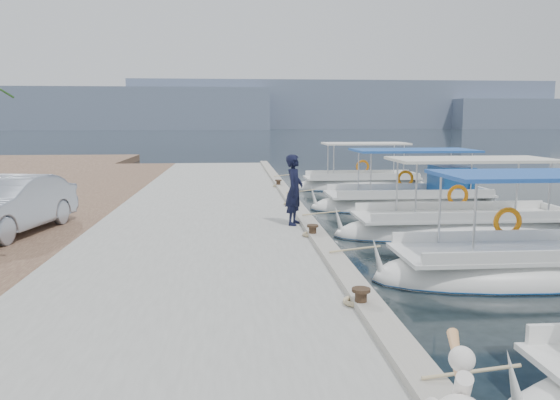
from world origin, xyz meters
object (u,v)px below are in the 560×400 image
object	(u,v)px
parked_car	(8,205)
fishing_caique_c	(462,230)
fisherman	(294,190)
fishing_caique_b	(518,272)
fishing_caique_e	(361,186)
fishing_caique_d	(410,203)

from	to	relation	value
parked_car	fishing_caique_c	bearing A→B (deg)	16.08
fisherman	fishing_caique_b	bearing A→B (deg)	-109.63
fishing_caique_c	fishing_caique_e	size ratio (longest dim) A/B	1.13
fishing_caique_b	fisherman	world-z (taller)	fisherman
fishing_caique_e	fisherman	bearing A→B (deg)	-111.75
fishing_caique_b	parked_car	xyz separation A→B (m)	(-11.56, 3.18, 1.09)
fishing_caique_b	fishing_caique_c	distance (m)	4.43
fishing_caique_e	fishing_caique_b	bearing A→B (deg)	-90.79
fishing_caique_d	parked_car	distance (m)	13.66
fishing_caique_c	fishing_caique_d	bearing A→B (deg)	89.77
fishing_caique_b	fisherman	xyz separation A→B (m)	(-4.34, 3.77, 1.33)
parked_car	fishing_caique_d	bearing A→B (deg)	36.63
fishing_caique_c	parked_car	world-z (taller)	fishing_caique_c
fisherman	fishing_caique_c	bearing A→B (deg)	-61.70
fishing_caique_b	fishing_caique_d	world-z (taller)	same
fishing_caique_d	fishing_caique_e	xyz separation A→B (m)	(-0.46, 5.99, -0.06)
fishing_caique_b	fisherman	size ratio (longest dim) A/B	3.32
fishing_caique_d	fishing_caique_e	world-z (taller)	same
fishing_caique_d	fishing_caique_e	size ratio (longest dim) A/B	1.11
fishing_caique_c	fishing_caique_d	world-z (taller)	same
fishing_caique_c	fishing_caique_d	distance (m)	4.81
fishing_caique_e	fisherman	xyz separation A→B (m)	(-4.55, -11.40, 1.33)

